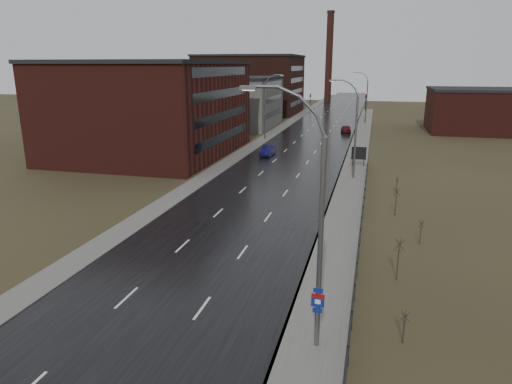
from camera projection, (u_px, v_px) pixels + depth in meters
The scene contains 25 objects.
ground at pixel (127, 345), 21.77m from camera, with size 320.00×320.00×0.00m, color #2D2819.
road at pixel (308, 143), 77.72m from camera, with size 14.00×300.00×0.06m, color black.
sidewalk_right at pixel (351, 180), 52.31m from camera, with size 3.20×180.00×0.18m, color #595651.
curb_right at pixel (337, 180), 52.68m from camera, with size 0.16×180.00×0.18m, color slate.
sidewalk_left at pixel (261, 141), 79.68m from camera, with size 2.40×260.00×0.12m, color #595651.
warehouse_near at pixel (152, 108), 66.97m from camera, with size 22.44×28.56×13.50m.
warehouse_mid at pixel (237, 102), 97.43m from camera, with size 16.32×20.40×10.50m.
warehouse_far at pixel (251, 84), 125.93m from camera, with size 26.52×24.48×15.50m.
building_right at pixel (477, 110), 89.80m from camera, with size 18.36×16.32×8.50m.
smokestack at pixel (329, 57), 158.93m from camera, with size 2.70×2.70×30.70m.
streetlight_main at pixel (314, 226), 19.96m from camera, with size 3.91×0.29×12.11m.
streetlight_right_mid at pixel (353, 129), 51.72m from camera, with size 3.36×0.28×11.35m.
streetlight_left at pixel (267, 107), 79.87m from camera, with size 3.36×0.28×11.35m.
streetlight_right_far at pixel (365, 97), 102.08m from camera, with size 3.36×0.28×11.35m.
guardrail at pixel (361, 224), 36.17m from camera, with size 0.10×53.05×1.10m.
shrub_b at pixel (404, 326), 21.67m from camera, with size 0.41×0.43×1.68m.
shrub_c at pixel (398, 258), 27.92m from camera, with size 0.65×0.69×2.76m.
shrub_d at pixel (421, 232), 33.72m from camera, with size 0.45×0.47×1.86m.
shrub_e at pixel (396, 201), 40.15m from camera, with size 0.59×0.62×2.48m.
shrub_f at pixel (397, 185), 47.01m from camera, with size 0.42×0.44×1.74m.
billboard at pixel (359, 154), 58.95m from camera, with size 1.87×0.17×2.70m.
traffic_light_left at pixel (310, 94), 134.36m from camera, with size 0.58×2.73×5.30m.
traffic_light_right at pixel (366, 95), 130.51m from camera, with size 0.58×2.73×5.30m.
car_near at pixel (268, 151), 66.66m from camera, with size 1.54×4.43×1.46m, color #110E47.
car_far at pixel (346, 129), 89.16m from camera, with size 1.80×4.48×1.53m, color #480C14.
Camera 1 is at (10.73, -16.86, 12.88)m, focal length 32.00 mm.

